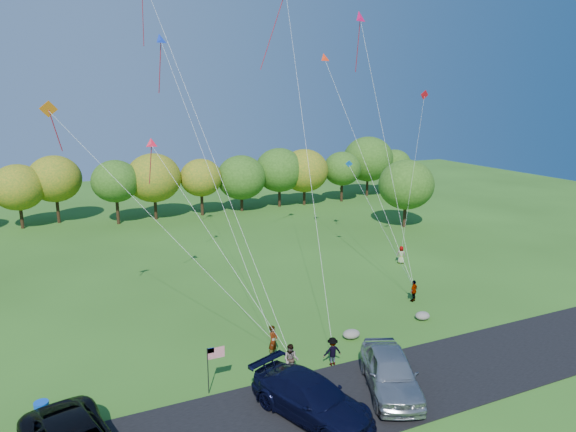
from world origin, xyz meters
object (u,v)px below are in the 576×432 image
object	(u,v)px
minivan_silver	(391,372)
park_bench	(58,421)
flyer_a	(273,341)
flyer_b	(291,360)
flyer_c	(332,351)
trash_barrel	(42,412)
minivan_navy	(311,398)
flyer_d	(414,291)
flyer_e	(401,255)

from	to	relation	value
minivan_silver	park_bench	distance (m)	15.19
flyer_a	flyer_b	size ratio (longest dim) A/B	1.10
park_bench	flyer_c	bearing A→B (deg)	7.01
trash_barrel	flyer_c	bearing A→B (deg)	-4.15
minivan_navy	park_bench	size ratio (longest dim) A/B	3.83
flyer_b	flyer_d	xyz separation A→B (m)	(11.94, 5.29, -0.06)
park_bench	trash_barrel	xyz separation A→B (m)	(-0.64, 1.02, -0.01)
minivan_silver	park_bench	world-z (taller)	minivan_silver
flyer_c	park_bench	bearing A→B (deg)	4.60
flyer_b	flyer_e	xyz separation A→B (m)	(16.27, 12.57, -0.07)
flyer_b	trash_barrel	xyz separation A→B (m)	(-11.67, 1.02, -0.37)
minivan_navy	flyer_e	size ratio (longest dim) A/B	4.03
flyer_d	trash_barrel	size ratio (longest dim) A/B	1.66
flyer_a	park_bench	world-z (taller)	flyer_a
trash_barrel	minivan_silver	bearing A→B (deg)	-15.96
minivan_silver	flyer_d	xyz separation A→B (m)	(8.17, 8.68, -0.26)
minivan_silver	flyer_e	distance (m)	20.28
minivan_silver	flyer_e	bearing A→B (deg)	74.39
minivan_silver	flyer_a	bearing A→B (deg)	147.67
flyer_a	flyer_c	xyz separation A→B (m)	(2.55, -2.11, -0.15)
flyer_b	flyer_e	bearing A→B (deg)	77.08
flyer_b	park_bench	xyz separation A→B (m)	(-11.03, 0.01, -0.36)
minivan_silver	flyer_e	size ratio (longest dim) A/B	3.73
minivan_navy	flyer_c	bearing A→B (deg)	28.60
flyer_a	flyer_b	world-z (taller)	flyer_a
minivan_navy	trash_barrel	size ratio (longest dim) A/B	6.61
flyer_c	flyer_d	bearing A→B (deg)	-146.27
flyer_e	trash_barrel	bearing A→B (deg)	60.50
minivan_navy	flyer_c	xyz separation A→B (m)	(3.13, 3.66, -0.18)
minivan_navy	minivan_silver	size ratio (longest dim) A/B	1.08
park_bench	trash_barrel	bearing A→B (deg)	129.13
minivan_navy	flyer_d	bearing A→B (deg)	14.45
flyer_b	trash_barrel	bearing A→B (deg)	-145.62
flyer_d	park_bench	bearing A→B (deg)	-12.19
minivan_navy	park_bench	bearing A→B (deg)	139.57
flyer_c	flyer_d	distance (m)	10.87
flyer_b	flyer_c	distance (m)	2.44
flyer_d	flyer_e	size ratio (longest dim) A/B	1.01
flyer_b	trash_barrel	world-z (taller)	flyer_b
flyer_d	flyer_a	bearing A→B (deg)	-10.34
flyer_c	park_bench	world-z (taller)	flyer_c
minivan_silver	flyer_a	xyz separation A→B (m)	(-3.88, 5.50, -0.11)
flyer_a	minivan_silver	bearing A→B (deg)	-94.79
minivan_silver	flyer_b	xyz separation A→B (m)	(-3.77, 3.39, -0.20)
park_bench	minivan_silver	bearing A→B (deg)	-5.90
flyer_d	flyer_e	distance (m)	8.47
minivan_silver	minivan_navy	bearing A→B (deg)	-154.02
flyer_e	park_bench	size ratio (longest dim) A/B	0.95
minivan_silver	trash_barrel	xyz separation A→B (m)	(-15.44, 4.42, -0.57)
flyer_d	flyer_e	bearing A→B (deg)	-145.88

